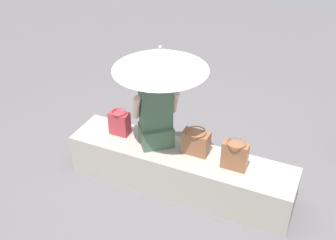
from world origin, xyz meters
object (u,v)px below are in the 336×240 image
at_px(parasol, 160,59).
at_px(tote_bag_canvas, 120,123).
at_px(person_seated, 156,113).
at_px(handbag_black, 235,155).
at_px(shoulder_bag_spare, 196,142).

height_order(parasol, tote_bag_canvas, parasol).
xyz_separation_m(person_seated, handbag_black, (-0.88, 0.06, -0.23)).
distance_m(parasol, shoulder_bag_spare, 0.96).
height_order(person_seated, parasol, parasol).
bearing_deg(tote_bag_canvas, person_seated, -179.70).
distance_m(tote_bag_canvas, shoulder_bag_spare, 0.89).
xyz_separation_m(handbag_black, shoulder_bag_spare, (0.44, -0.08, -0.02)).
bearing_deg(handbag_black, shoulder_bag_spare, -10.09).
bearing_deg(parasol, handbag_black, 177.69).
bearing_deg(person_seated, parasol, 159.08).
height_order(person_seated, shoulder_bag_spare, person_seated).
height_order(person_seated, handbag_black, person_seated).
relative_size(tote_bag_canvas, shoulder_bag_spare, 1.02).
bearing_deg(handbag_black, tote_bag_canvas, -2.49).
relative_size(handbag_black, shoulder_bag_spare, 1.12).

